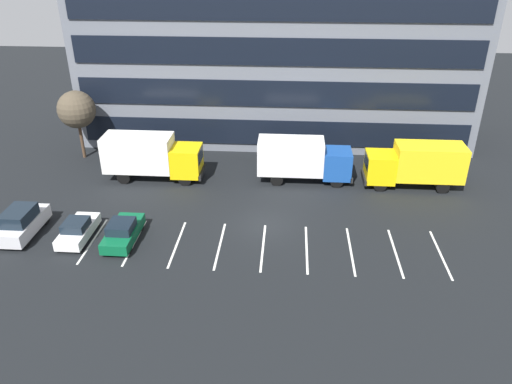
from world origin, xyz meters
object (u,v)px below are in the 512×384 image
object	(u,v)px
bare_tree	(77,110)
suv_silver	(22,222)
sedan_forest	(123,232)
sedan_white	(78,230)
box_truck_blue	(303,158)
box_truck_yellow	(151,155)
box_truck_yellow_all	(416,163)

from	to	relation	value
bare_tree	suv_silver	bearing A→B (deg)	-85.68
sedan_forest	sedan_white	bearing A→B (deg)	178.11
box_truck_blue	sedan_white	bearing A→B (deg)	-146.42
box_truck_blue	bare_tree	xyz separation A→B (m)	(-19.59, 3.45, 2.48)
box_truck_blue	sedan_white	world-z (taller)	box_truck_blue
box_truck_yellow	sedan_white	world-z (taller)	box_truck_yellow
box_truck_blue	sedan_forest	xyz separation A→B (m)	(-11.72, -9.91, -1.27)
sedan_white	sedan_forest	bearing A→B (deg)	-1.89
sedan_forest	bare_tree	xyz separation A→B (m)	(-7.86, 13.36, 3.74)
box_truck_yellow_all	sedan_white	world-z (taller)	box_truck_yellow_all
box_truck_yellow	sedan_forest	size ratio (longest dim) A/B	1.89
box_truck_yellow_all	box_truck_yellow	distance (m)	21.10
sedan_white	suv_silver	size ratio (longest dim) A/B	0.90
sedan_white	bare_tree	size ratio (longest dim) A/B	0.65
box_truck_yellow	suv_silver	size ratio (longest dim) A/B	1.81
sedan_forest	suv_silver	size ratio (longest dim) A/B	0.96
sedan_white	sedan_forest	xyz separation A→B (m)	(3.05, -0.10, 0.05)
box_truck_yellow	suv_silver	distance (m)	11.23
bare_tree	sedan_white	bearing A→B (deg)	-70.07
box_truck_blue	suv_silver	bearing A→B (deg)	-152.62
box_truck_yellow_all	box_truck_yellow	size ratio (longest dim) A/B	0.96
box_truck_yellow_all	box_truck_yellow	bearing A→B (deg)	-179.88
sedan_forest	suv_silver	bearing A→B (deg)	177.68
box_truck_yellow	box_truck_blue	bearing A→B (deg)	2.15
box_truck_yellow_all	bare_tree	size ratio (longest dim) A/B	1.25
box_truck_yellow	sedan_forest	world-z (taller)	box_truck_yellow
sedan_white	suv_silver	world-z (taller)	suv_silver
box_truck_yellow	sedan_forest	xyz separation A→B (m)	(0.51, -9.45, -1.37)
sedan_forest	box_truck_yellow	bearing A→B (deg)	93.06
box_truck_yellow_all	sedan_white	bearing A→B (deg)	-158.33
box_truck_yellow_all	suv_silver	bearing A→B (deg)	-161.45
suv_silver	box_truck_blue	bearing A→B (deg)	27.38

